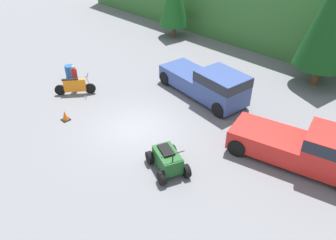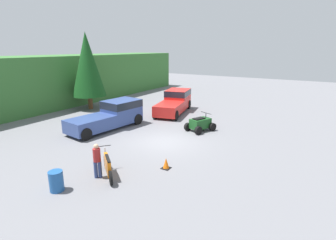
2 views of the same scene
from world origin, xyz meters
name	(u,v)px [view 1 (image 1 of 2)]	position (x,y,z in m)	size (l,w,h in m)	color
ground_plane	(135,129)	(0.00, 0.00, 0.00)	(80.00, 80.00, 0.00)	slate
hillside_backdrop	(297,15)	(0.00, 16.00, 2.50)	(44.00, 6.00, 5.00)	#387033
tree_mid_left	(332,16)	(4.16, 11.14, 4.24)	(3.17, 3.17, 7.22)	brown
pickup_truck_red	(312,148)	(7.40, 3.49, 1.01)	(5.97, 3.28, 1.93)	red
pickup_truck_second	(209,83)	(0.63, 5.01, 1.01)	(5.97, 2.75, 1.93)	#334784
dirt_bike	(75,86)	(-5.26, -0.18, 0.50)	(1.57, 1.93, 1.21)	black
quad_atv	(167,160)	(3.28, -0.95, 0.50)	(2.31, 1.94, 1.26)	black
rider_person	(75,77)	(-5.61, 0.10, 0.89)	(0.48, 0.48, 1.64)	navy
traffic_cone	(65,116)	(-3.20, -2.07, 0.25)	(0.42, 0.42, 0.55)	black
steel_barrel	(70,72)	(-7.34, 0.72, 0.44)	(0.58, 0.58, 0.88)	#1E5193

